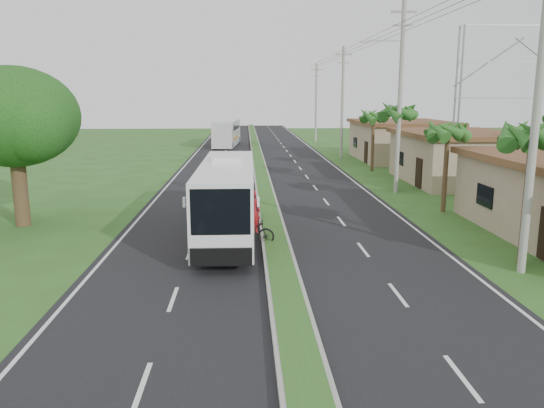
{
  "coord_description": "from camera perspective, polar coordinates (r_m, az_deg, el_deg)",
  "views": [
    {
      "loc": [
        -1.23,
        -15.48,
        6.11
      ],
      "look_at": [
        -0.17,
        5.74,
        1.8
      ],
      "focal_mm": 35.0,
      "sensor_mm": 36.0,
      "label": 1
    }
  ],
  "objects": [
    {
      "name": "median_strip",
      "position": [
        36.01,
        -0.87,
        1.86
      ],
      "size": [
        1.2,
        160.0,
        0.18
      ],
      "color": "gray",
      "rests_on": "ground"
    },
    {
      "name": "palm_verge_b",
      "position": [
        29.52,
        18.41,
        7.48
      ],
      "size": [
        2.4,
        2.4,
        5.05
      ],
      "color": "#473321",
      "rests_on": "ground"
    },
    {
      "name": "utility_pole_d",
      "position": [
        74.13,
        4.76,
        10.89
      ],
      "size": [
        1.6,
        0.28,
        10.5
      ],
      "color": "gray",
      "rests_on": "ground"
    },
    {
      "name": "palm_verge_d",
      "position": [
        44.76,
        10.89,
        9.26
      ],
      "size": [
        2.4,
        2.4,
        5.25
      ],
      "color": "#473321",
      "rests_on": "ground"
    },
    {
      "name": "palm_verge_c",
      "position": [
        35.92,
        13.54,
        9.58
      ],
      "size": [
        2.4,
        2.4,
        5.85
      ],
      "color": "#473321",
      "rests_on": "ground"
    },
    {
      "name": "shade_tree",
      "position": [
        27.74,
        -26.23,
        8.07
      ],
      "size": [
        6.3,
        6.0,
        7.54
      ],
      "color": "#473321",
      "rests_on": "ground"
    },
    {
      "name": "billboard_lattice",
      "position": [
        51.08,
        24.69,
        11.24
      ],
      "size": [
        10.18,
        1.18,
        12.07
      ],
      "color": "gray",
      "rests_on": "ground"
    },
    {
      "name": "shop_far",
      "position": [
        53.85,
        13.67,
        6.69
      ],
      "size": [
        8.6,
        11.6,
        3.82
      ],
      "color": "gray",
      "rests_on": "ground"
    },
    {
      "name": "coach_bus_main",
      "position": [
        23.39,
        -4.83,
        1.13
      ],
      "size": [
        2.4,
        10.88,
        3.51
      ],
      "rotation": [
        0.0,
        0.0,
        -0.01
      ],
      "color": "white",
      "rests_on": "ground"
    },
    {
      "name": "utility_pole_a",
      "position": [
        20.01,
        26.59,
        9.03
      ],
      "size": [
        1.6,
        0.28,
        11.0
      ],
      "color": "gray",
      "rests_on": "ground"
    },
    {
      "name": "utility_pole_b",
      "position": [
        34.86,
        13.57,
        11.4
      ],
      "size": [
        3.2,
        0.28,
        12.0
      ],
      "color": "gray",
      "rests_on": "ground"
    },
    {
      "name": "motorcyclist",
      "position": [
        22.12,
        -2.11,
        -2.29
      ],
      "size": [
        1.88,
        0.71,
        2.36
      ],
      "rotation": [
        0.0,
        0.0,
        -0.11
      ],
      "color": "black",
      "rests_on": "ground"
    },
    {
      "name": "coach_bus_far",
      "position": [
        67.6,
        -4.88,
        7.79
      ],
      "size": [
        3.24,
        11.23,
        3.23
      ],
      "rotation": [
        0.0,
        0.0,
        -0.08
      ],
      "color": "silver",
      "rests_on": "ground"
    },
    {
      "name": "palm_verge_a",
      "position": [
        21.17,
        26.23,
        6.59
      ],
      "size": [
        2.4,
        2.4,
        5.45
      ],
      "color": "#473321",
      "rests_on": "ground"
    },
    {
      "name": "ground",
      "position": [
        16.69,
        1.59,
        -10.01
      ],
      "size": [
        180.0,
        180.0,
        0.0
      ],
      "primitive_type": "plane",
      "color": "#31511D",
      "rests_on": "ground"
    },
    {
      "name": "lane_edge_right",
      "position": [
        36.87,
        9.6,
        1.76
      ],
      "size": [
        0.12,
        160.0,
        0.01
      ],
      "primitive_type": "cube",
      "color": "silver",
      "rests_on": "ground"
    },
    {
      "name": "lane_edge_left",
      "position": [
        36.41,
        -11.47,
        1.58
      ],
      "size": [
        0.12,
        160.0,
        0.01
      ],
      "primitive_type": "cube",
      "color": "silver",
      "rests_on": "ground"
    },
    {
      "name": "road_asphalt",
      "position": [
        36.02,
        -0.87,
        1.71
      ],
      "size": [
        14.0,
        160.0,
        0.02
      ],
      "primitive_type": "cube",
      "color": "black",
      "rests_on": "ground"
    },
    {
      "name": "utility_pole_c",
      "position": [
        54.36,
        7.58,
        10.91
      ],
      "size": [
        1.6,
        0.28,
        11.0
      ],
      "color": "gray",
      "rests_on": "ground"
    },
    {
      "name": "shop_mid",
      "position": [
        40.68,
        19.21,
        4.83
      ],
      "size": [
        7.6,
        10.6,
        3.67
      ],
      "color": "gray",
      "rests_on": "ground"
    }
  ]
}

